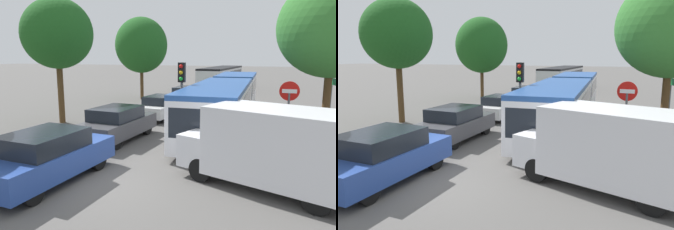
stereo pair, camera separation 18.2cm
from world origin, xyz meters
TOP-DOWN VIEW (x-y plane):
  - ground_plane at (0.00, 0.00)m, footprint 200.00×200.00m
  - articulated_bus at (1.87, 10.36)m, footprint 3.23×16.32m
  - city_bus_rear at (-1.93, 28.51)m, footprint 3.07×11.17m
  - queued_car_blue at (-1.68, -0.42)m, footprint 2.14×4.53m
  - queued_car_graphite at (-2.06, 4.62)m, footprint 2.07×4.38m
  - queued_car_white at (-2.04, 10.06)m, footprint 1.89×3.99m
  - queued_car_silver at (-1.79, 14.89)m, footprint 2.03×4.28m
  - white_van at (4.67, 1.31)m, footprint 5.36×3.47m
  - traffic_light at (0.36, 6.44)m, footprint 0.33×0.37m
  - no_entry_sign at (5.03, 4.48)m, footprint 0.70×0.08m
  - direction_sign_post at (6.75, 7.71)m, footprint 0.39×1.37m
  - tree_left_mid at (-6.77, 6.87)m, footprint 3.80×3.80m
  - tree_left_far at (-6.62, 17.42)m, footprint 4.34×4.34m
  - tree_right_near at (6.45, 6.32)m, footprint 4.15×4.15m

SIDE VIEW (x-z plane):
  - ground_plane at x=0.00m, z-range 0.00..0.00m
  - queued_car_white at x=-2.04m, z-range 0.01..1.36m
  - queued_car_silver at x=-1.79m, z-range 0.01..1.46m
  - queued_car_graphite at x=-2.06m, z-range 0.01..1.50m
  - queued_car_blue at x=-1.68m, z-range 0.01..1.55m
  - white_van at x=4.67m, z-range 0.09..2.40m
  - city_bus_rear at x=-1.93m, z-range 0.19..2.57m
  - articulated_bus at x=1.87m, z-range 0.19..2.60m
  - no_entry_sign at x=5.03m, z-range 0.47..3.29m
  - traffic_light at x=0.36m, z-range 0.80..4.20m
  - direction_sign_post at x=6.75m, z-range 0.77..4.37m
  - tree_left_far at x=-6.62m, z-range 1.11..7.92m
  - tree_right_near at x=6.45m, z-range 1.32..8.04m
  - tree_left_mid at x=-6.77m, z-range 1.38..8.13m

